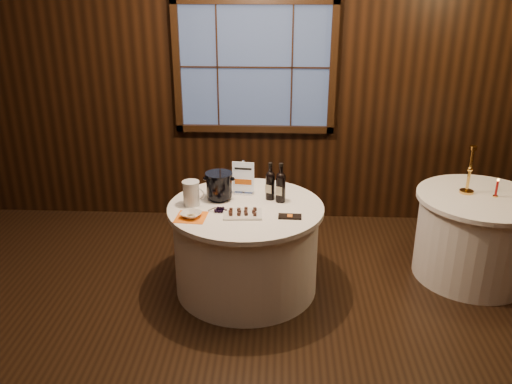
# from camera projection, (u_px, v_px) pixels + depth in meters

# --- Properties ---
(ground) EXTENTS (6.00, 6.00, 0.00)m
(ground) POSITION_uv_depth(u_px,v_px,m) (237.00, 364.00, 3.79)
(ground) COLOR black
(ground) RESTS_ON ground
(back_wall) EXTENTS (6.00, 0.10, 3.00)m
(back_wall) POSITION_uv_depth(u_px,v_px,m) (255.00, 77.00, 5.50)
(back_wall) COLOR black
(back_wall) RESTS_ON ground
(main_table) EXTENTS (1.28, 1.28, 0.77)m
(main_table) POSITION_uv_depth(u_px,v_px,m) (246.00, 247.00, 4.57)
(main_table) COLOR white
(main_table) RESTS_ON ground
(side_table) EXTENTS (1.08, 1.08, 0.77)m
(side_table) POSITION_uv_depth(u_px,v_px,m) (475.00, 236.00, 4.76)
(side_table) COLOR white
(side_table) RESTS_ON ground
(sign_stand) EXTENTS (0.19, 0.11, 0.30)m
(sign_stand) POSITION_uv_depth(u_px,v_px,m) (243.00, 183.00, 4.62)
(sign_stand) COLOR silver
(sign_stand) RESTS_ON main_table
(port_bottle_left) EXTENTS (0.08, 0.09, 0.32)m
(port_bottle_left) POSITION_uv_depth(u_px,v_px,m) (270.00, 183.00, 4.50)
(port_bottle_left) COLOR black
(port_bottle_left) RESTS_ON main_table
(port_bottle_right) EXTENTS (0.08, 0.09, 0.34)m
(port_bottle_right) POSITION_uv_depth(u_px,v_px,m) (281.00, 185.00, 4.45)
(port_bottle_right) COLOR black
(port_bottle_right) RESTS_ON main_table
(ice_bucket) EXTENTS (0.23, 0.23, 0.23)m
(ice_bucket) POSITION_uv_depth(u_px,v_px,m) (219.00, 186.00, 4.50)
(ice_bucket) COLOR black
(ice_bucket) RESTS_ON main_table
(chocolate_plate) EXTENTS (0.32, 0.22, 0.04)m
(chocolate_plate) POSITION_uv_depth(u_px,v_px,m) (243.00, 213.00, 4.25)
(chocolate_plate) COLOR white
(chocolate_plate) RESTS_ON main_table
(chocolate_box) EXTENTS (0.18, 0.10, 0.02)m
(chocolate_box) POSITION_uv_depth(u_px,v_px,m) (290.00, 217.00, 4.21)
(chocolate_box) COLOR black
(chocolate_box) RESTS_ON main_table
(grape_bunch) EXTENTS (0.17, 0.07, 0.04)m
(grape_bunch) POSITION_uv_depth(u_px,v_px,m) (220.00, 210.00, 4.31)
(grape_bunch) COLOR black
(grape_bunch) RESTS_ON main_table
(glass_pitcher) EXTENTS (0.19, 0.14, 0.20)m
(glass_pitcher) POSITION_uv_depth(u_px,v_px,m) (191.00, 193.00, 4.40)
(glass_pitcher) COLOR silver
(glass_pitcher) RESTS_ON main_table
(orange_napkin) EXTENTS (0.25, 0.25, 0.00)m
(orange_napkin) POSITION_uv_depth(u_px,v_px,m) (191.00, 217.00, 4.22)
(orange_napkin) COLOR orange
(orange_napkin) RESTS_ON main_table
(cracker_bowl) EXTENTS (0.20, 0.20, 0.04)m
(cracker_bowl) POSITION_uv_depth(u_px,v_px,m) (191.00, 215.00, 4.21)
(cracker_bowl) COLOR white
(cracker_bowl) RESTS_ON orange_napkin
(brass_candlestick) EXTENTS (0.12, 0.12, 0.42)m
(brass_candlestick) POSITION_uv_depth(u_px,v_px,m) (469.00, 176.00, 4.62)
(brass_candlestick) COLOR gold
(brass_candlestick) RESTS_ON side_table
(red_candle) EXTENTS (0.04, 0.04, 0.16)m
(red_candle) POSITION_uv_depth(u_px,v_px,m) (496.00, 190.00, 4.58)
(red_candle) COLOR gold
(red_candle) RESTS_ON side_table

